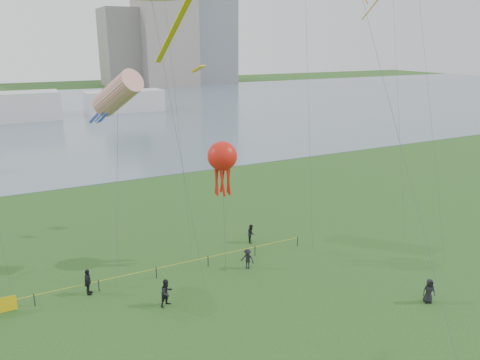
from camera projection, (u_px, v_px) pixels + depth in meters
name	position (u px, v px, depth m)	size (l,w,h in m)	color
lake	(63.00, 115.00, 107.82)	(400.00, 120.00, 0.08)	slate
building_mid	(165.00, 34.00, 175.42)	(20.00, 20.00, 38.00)	gray
building_low	(125.00, 48.00, 175.86)	(16.00, 18.00, 28.00)	slate
pavilion_left	(4.00, 107.00, 97.46)	(22.00, 8.00, 6.00)	silver
pavilion_right	(124.00, 101.00, 111.52)	(18.00, 7.00, 5.00)	silver
fence	(65.00, 291.00, 30.45)	(24.07, 0.07, 1.05)	black
spectator_a	(167.00, 293.00, 29.58)	(0.88, 0.69, 1.82)	black
spectator_b	(247.00, 259.00, 34.49)	(1.01, 0.58, 1.56)	black
spectator_c	(88.00, 282.00, 30.91)	(1.06, 0.44, 1.80)	black
spectator_d	(429.00, 291.00, 29.97)	(0.80, 0.52, 1.63)	black
spectator_g	(251.00, 233.00, 39.06)	(0.76, 0.59, 1.56)	black
kite_windsock	(117.00, 94.00, 36.23)	(4.70, 10.32, 14.27)	#3F3F42
kite_octopus	(222.00, 157.00, 33.68)	(2.16, 2.91, 9.34)	#3F3F42
kite_delta	(367.00, 10.00, 29.95)	(4.01, 13.87, 19.84)	#3F3F42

